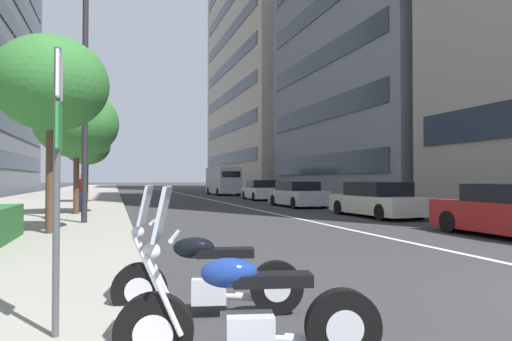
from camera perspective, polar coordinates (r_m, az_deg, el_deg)
sidewalk_right_plaza at (r=33.68m, az=-24.04°, el=-3.47°), size 160.00×8.50×0.15m
lane_centre_stripe at (r=39.07m, az=-7.66°, el=-3.32°), size 110.00×0.16×0.01m
motorcycle_second_in_row at (r=3.79m, az=-1.44°, el=-17.85°), size 0.73×2.13×1.47m
motorcycle_by_sign_pole at (r=5.17m, az=-6.52°, el=-13.35°), size 0.72×2.10×1.46m
car_lead_in_lane at (r=18.77m, az=15.13°, el=-3.71°), size 4.67×1.98×1.40m
car_approaching_light at (r=24.79m, az=5.30°, el=-3.09°), size 4.54×1.92×1.39m
car_following_behind at (r=32.86m, az=0.57°, el=-2.60°), size 4.40×2.01×1.46m
delivery_van_ahead at (r=42.88m, az=-4.21°, el=-1.26°), size 5.78×2.23×2.62m
parking_sign_by_curb at (r=4.31m, az=-23.94°, el=1.82°), size 0.32×0.06×2.54m
street_lamp_with_banners at (r=15.66m, az=-19.82°, el=13.88°), size 1.26×2.29×9.36m
street_tree_by_lamp_post at (r=12.78m, az=-24.64°, el=9.95°), size 2.86×2.86×5.04m
street_tree_mid_sidewalk at (r=19.26m, az=-21.86°, el=5.58°), size 3.25×3.25×4.98m
street_tree_near_plaza_corner at (r=28.87m, az=-20.75°, el=2.98°), size 2.76×2.76×4.58m
pedestrian_on_plaza at (r=20.44m, az=-21.18°, el=-2.62°), size 0.48×0.44×1.61m
office_tower_far_left_down_avenue at (r=42.15m, az=19.64°, el=19.80°), size 20.57×17.90×33.03m
office_tower_near_left at (r=70.02m, az=5.67°, el=20.61°), size 28.85×21.63×54.83m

